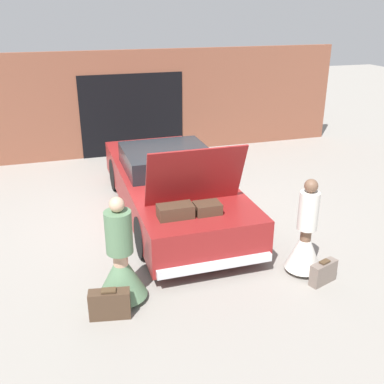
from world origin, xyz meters
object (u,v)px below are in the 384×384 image
suitcase_beside_right_person (323,272)px  suitcase_beside_left_person (110,304)px  person_left (121,265)px  person_right (305,240)px  car (171,185)px

suitcase_beside_right_person → suitcase_beside_left_person: bearing=177.6°
person_left → suitcase_beside_left_person: (-0.22, -0.35, -0.35)m
person_left → suitcase_beside_right_person: size_ratio=3.23×
person_right → car: bearing=15.1°
person_left → suitcase_beside_left_person: size_ratio=2.76×
suitcase_beside_left_person → suitcase_beside_right_person: size_ratio=1.17×
person_right → suitcase_beside_right_person: bearing=-172.2°
car → person_left: 2.95m
person_left → car: bearing=158.6°
person_right → suitcase_beside_right_person: size_ratio=3.18×
suitcase_beside_right_person → person_right: bearing=109.8°
car → person_left: (-1.39, -2.60, -0.03)m
car → person_left: bearing=-118.1°
person_left → person_right: size_ratio=1.02×
car → person_right: size_ratio=3.36×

